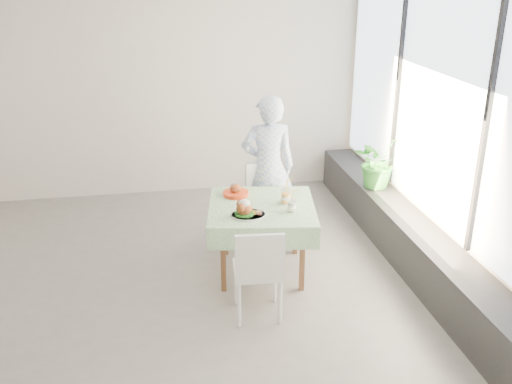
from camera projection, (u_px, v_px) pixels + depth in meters
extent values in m
plane|color=slate|center=(143.00, 283.00, 5.74)|extent=(6.00, 6.00, 0.00)
cube|color=silver|center=(136.00, 94.00, 7.50)|extent=(6.00, 0.02, 2.80)
cube|color=silver|center=(122.00, 295.00, 2.93)|extent=(6.00, 0.02, 2.80)
cube|color=silver|center=(436.00, 134.00, 5.72)|extent=(0.02, 5.00, 2.80)
cube|color=#D1E0F9|center=(437.00, 109.00, 5.62)|extent=(0.01, 4.80, 2.18)
cube|color=black|center=(406.00, 238.00, 6.11)|extent=(0.40, 4.80, 0.50)
cube|color=brown|center=(262.00, 208.00, 5.70)|extent=(1.03, 1.03, 0.04)
cube|color=white|center=(262.00, 206.00, 5.69)|extent=(1.19, 1.19, 0.01)
cube|color=white|center=(269.00, 204.00, 6.45)|extent=(0.50, 0.50, 0.04)
cube|color=white|center=(263.00, 180.00, 6.53)|extent=(0.42, 0.12, 0.42)
cube|color=white|center=(258.00, 270.00, 5.07)|extent=(0.45, 0.45, 0.04)
cube|color=white|center=(260.00, 257.00, 4.81)|extent=(0.42, 0.07, 0.42)
imported|color=#93B0EB|center=(268.00, 167.00, 6.47)|extent=(0.63, 0.43, 1.67)
cylinder|color=white|center=(248.00, 215.00, 5.45)|extent=(0.33, 0.33, 0.02)
cylinder|color=#134D13|center=(244.00, 214.00, 5.44)|extent=(0.18, 0.18, 0.02)
ellipsoid|color=brown|center=(244.00, 209.00, 5.42)|extent=(0.16, 0.14, 0.12)
ellipsoid|color=white|center=(244.00, 204.00, 5.40)|extent=(0.11, 0.11, 0.08)
cylinder|color=maroon|center=(259.00, 213.00, 5.44)|extent=(0.06, 0.06, 0.03)
cylinder|color=white|center=(286.00, 196.00, 5.72)|extent=(0.10, 0.10, 0.14)
cylinder|color=orange|center=(286.00, 198.00, 5.73)|extent=(0.09, 0.09, 0.10)
cylinder|color=white|center=(286.00, 190.00, 5.70)|extent=(0.10, 0.10, 0.01)
cylinder|color=yellow|center=(287.00, 185.00, 5.68)|extent=(0.01, 0.04, 0.20)
cylinder|color=white|center=(292.00, 205.00, 5.53)|extent=(0.09, 0.09, 0.13)
cylinder|color=#E5E7C2|center=(291.00, 207.00, 5.54)|extent=(0.08, 0.08, 0.09)
cylinder|color=white|center=(292.00, 199.00, 5.51)|extent=(0.09, 0.09, 0.01)
cylinder|color=yellow|center=(292.00, 195.00, 5.49)|extent=(0.01, 0.03, 0.17)
cylinder|color=red|center=(236.00, 194.00, 5.93)|extent=(0.27, 0.27, 0.04)
cylinder|color=white|center=(236.00, 192.00, 5.93)|extent=(0.22, 0.22, 0.02)
ellipsoid|color=brown|center=(236.00, 189.00, 5.91)|extent=(0.12, 0.11, 0.10)
imported|color=#317828|center=(378.00, 161.00, 6.74)|extent=(0.75, 0.73, 0.63)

